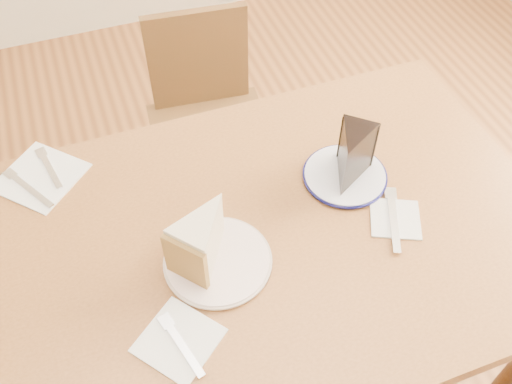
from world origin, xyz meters
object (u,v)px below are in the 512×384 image
at_px(chair_far, 209,122).
at_px(carrot_cake, 206,236).
at_px(plate_navy, 345,176).
at_px(chocolate_cake, 351,160).
at_px(table, 268,258).
at_px(plate_cream, 218,261).

relative_size(chair_far, carrot_cake, 6.05).
bearing_deg(plate_navy, chocolate_cake, -93.76).
bearing_deg(table, plate_cream, -164.02).
relative_size(plate_cream, plate_navy, 1.14).
bearing_deg(plate_cream, table, 15.98).
height_order(chair_far, plate_cream, chair_far).
height_order(plate_cream, chocolate_cake, chocolate_cake).
bearing_deg(chair_far, carrot_cake, 80.06).
xyz_separation_m(chair_far, plate_navy, (0.15, -0.61, 0.33)).
height_order(carrot_cake, chocolate_cake, chocolate_cake).
xyz_separation_m(plate_cream, carrot_cake, (-0.01, 0.02, 0.06)).
distance_m(chair_far, carrot_cake, 0.83).
height_order(plate_navy, chocolate_cake, chocolate_cake).
xyz_separation_m(table, plate_cream, (-0.12, -0.04, 0.10)).
xyz_separation_m(chair_far, chocolate_cake, (0.15, -0.63, 0.39)).
height_order(chair_far, plate_navy, chair_far).
distance_m(table, plate_cream, 0.17).
distance_m(chair_far, chocolate_cake, 0.76).
bearing_deg(plate_navy, carrot_cake, -164.99).
bearing_deg(chair_far, plate_navy, 109.63).
relative_size(plate_navy, carrot_cake, 1.43).
relative_size(table, plate_cream, 5.80).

